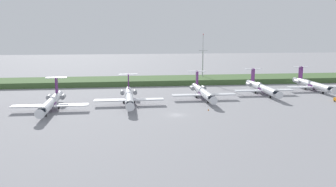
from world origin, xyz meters
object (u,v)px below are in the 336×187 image
Objects in this scene: regional_jet_second at (51,102)px; regional_jet_third at (129,97)px; antenna_mast at (203,62)px; regional_jet_fifth at (262,88)px; regional_jet_sixth at (313,85)px; safety_cone_front_marker at (208,110)px; regional_jet_fourth at (203,92)px.

regional_jet_third is (24.09, 6.14, 0.00)m from regional_jet_second.
regional_jet_fifth is at bearing -68.85° from antenna_mast.
regional_jet_sixth is (99.40, 24.51, 0.00)m from regional_jet_second.
regional_jet_sixth is at bearing -40.28° from antenna_mast.
antenna_mast is (36.55, 51.23, 6.97)m from regional_jet_third.
antenna_mast is (-14.91, 38.53, 6.97)m from regional_jet_fifth.
antenna_mast is at bearing 111.15° from regional_jet_fifth.
regional_jet_sixth is 59.78m from safety_cone_front_marker.
regional_jet_fifth is at bearing 14.00° from regional_jet_second.
regional_jet_second is 102.38m from regional_jet_sixth.
regional_jet_fourth is 1.00× the size of regional_jet_fifth.
regional_jet_fourth is at bearing -102.55° from antenna_mast.
regional_jet_fourth is (50.64, 12.44, 0.00)m from regional_jet_second.
regional_jet_fifth is 24.52m from regional_jet_sixth.
regional_jet_second is 77.86m from regional_jet_fifth.
regional_jet_second is 1.00× the size of regional_jet_fourth.
regional_jet_fifth is 56.36× the size of safety_cone_front_marker.
antenna_mast is (10.00, 44.93, 6.97)m from regional_jet_fourth.
safety_cone_front_marker is (-12.44, -63.62, -9.23)m from antenna_mast.
regional_jet_fourth is at bearing -166.09° from regional_jet_sixth.
safety_cone_front_marker is at bearing -149.00° from regional_jet_sixth.
regional_jet_third is at bearing 152.79° from safety_cone_front_marker.
regional_jet_fourth is 50.24m from regional_jet_sixth.
antenna_mast is at bearing 43.41° from regional_jet_second.
regional_jet_second and regional_jet_fourth have the same top height.
antenna_mast reaches higher than regional_jet_sixth.
regional_jet_second is 52.14m from regional_jet_fourth.
regional_jet_fifth is (75.54, 18.83, 0.00)m from regional_jet_second.
safety_cone_front_marker is (24.11, -12.40, -2.26)m from regional_jet_third.
regional_jet_sixth is 1.35× the size of antenna_mast.
regional_jet_fourth is (26.55, 6.30, 0.00)m from regional_jet_third.
regional_jet_third is at bearing -166.66° from regional_jet_fourth.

